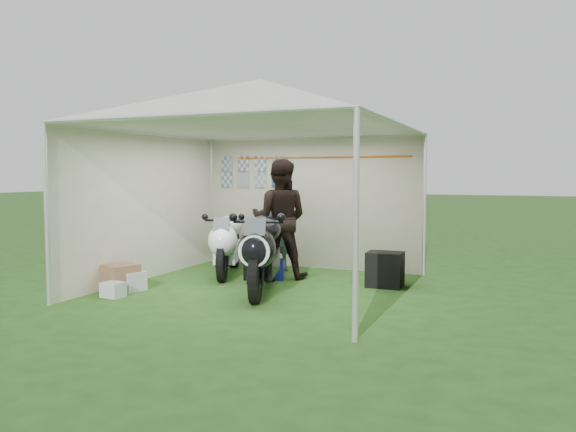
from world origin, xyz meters
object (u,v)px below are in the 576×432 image
at_px(paddock_stand, 271,269).
at_px(equipment_box, 385,269).
at_px(canopy_tent, 261,110).
at_px(crate_2, 113,290).
at_px(motorcycle_white, 227,241).
at_px(person_blue_jacket, 277,222).
at_px(motorcycle_black, 262,249).
at_px(crate_1, 120,278).
at_px(crate_0, 130,281).
at_px(person_dark_jacket, 280,219).

bearing_deg(paddock_stand, equipment_box, 3.97).
bearing_deg(canopy_tent, crate_2, -139.52).
xyz_separation_m(motorcycle_white, paddock_stand, (0.81, -0.06, -0.40)).
relative_size(canopy_tent, person_blue_jacket, 3.30).
xyz_separation_m(motorcycle_black, paddock_stand, (-0.32, 0.97, -0.46)).
height_order(person_blue_jacket, crate_1, person_blue_jacket).
distance_m(motorcycle_black, crate_0, 1.98).
bearing_deg(motorcycle_white, equipment_box, -19.78).
bearing_deg(motorcycle_black, crate_1, -179.00).
xyz_separation_m(person_blue_jacket, crate_2, (-1.24, -2.63, -0.76)).
bearing_deg(canopy_tent, person_blue_jacket, 104.29).
distance_m(paddock_stand, equipment_box, 1.80).
bearing_deg(motorcycle_white, canopy_tent, -57.82).
bearing_deg(crate_2, crate_0, 101.63).
distance_m(motorcycle_white, crate_0, 1.80).
bearing_deg(motorcycle_black, crate_2, -167.59).
height_order(person_blue_jacket, crate_0, person_blue_jacket).
xyz_separation_m(paddock_stand, crate_0, (-1.51, -1.54, -0.02)).
bearing_deg(crate_1, canopy_tent, 29.29).
xyz_separation_m(motorcycle_white, crate_1, (-0.79, -1.70, -0.37)).
height_order(canopy_tent, equipment_box, canopy_tent).
relative_size(motorcycle_white, motorcycle_black, 0.89).
bearing_deg(crate_1, person_blue_jacket, 58.00).
distance_m(paddock_stand, person_dark_jacket, 0.81).
distance_m(paddock_stand, crate_1, 2.28).
bearing_deg(paddock_stand, canopy_tent, -76.62).
bearing_deg(equipment_box, person_blue_jacket, 165.39).
height_order(crate_0, crate_2, crate_0).
bearing_deg(person_dark_jacket, crate_0, 33.89).
bearing_deg(crate_0, canopy_tent, 27.91).
relative_size(canopy_tent, person_dark_jacket, 2.99).
xyz_separation_m(motorcycle_white, crate_0, (-0.71, -1.60, -0.42)).
bearing_deg(canopy_tent, paddock_stand, 103.38).
bearing_deg(equipment_box, crate_0, -153.34).
distance_m(motorcycle_black, crate_1, 2.07).
distance_m(canopy_tent, motorcycle_black, 1.99).
relative_size(motorcycle_white, crate_0, 4.73).
xyz_separation_m(person_blue_jacket, crate_0, (-1.34, -2.18, -0.72)).
relative_size(motorcycle_white, person_dark_jacket, 1.02).
xyz_separation_m(paddock_stand, person_dark_jacket, (0.07, 0.19, 0.79)).
height_order(person_blue_jacket, crate_2, person_blue_jacket).
height_order(paddock_stand, equipment_box, equipment_box).
relative_size(person_dark_jacket, equipment_box, 3.67).
bearing_deg(crate_0, motorcycle_black, 17.25).
height_order(motorcycle_black, crate_0, motorcycle_black).
height_order(person_dark_jacket, person_blue_jacket, person_dark_jacket).
bearing_deg(crate_2, motorcycle_white, 73.40).
bearing_deg(crate_1, equipment_box, 27.42).
xyz_separation_m(motorcycle_black, equipment_box, (1.48, 1.09, -0.36)).
xyz_separation_m(motorcycle_white, person_blue_jacket, (0.63, 0.58, 0.30)).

